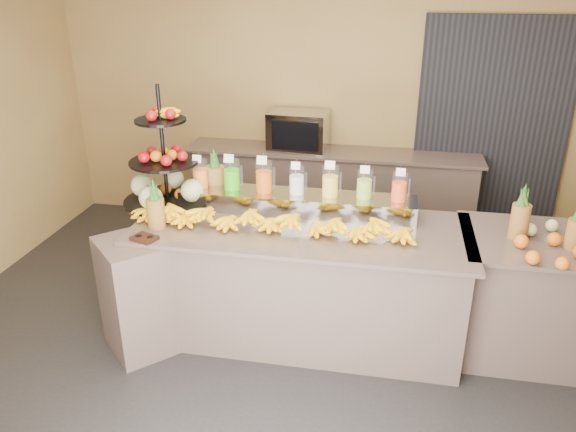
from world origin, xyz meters
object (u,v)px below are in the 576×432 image
(right_fruit_pile, at_px, (546,239))
(oven_warmer, at_px, (299,130))
(condiment_caddy, at_px, (145,238))
(fruit_stand, at_px, (172,178))
(pitcher_tray, at_px, (297,203))
(banana_heap, at_px, (271,218))

(right_fruit_pile, height_order, oven_warmer, oven_warmer)
(condiment_caddy, distance_m, oven_warmer, 2.48)
(fruit_stand, height_order, condiment_caddy, fruit_stand)
(pitcher_tray, height_order, fruit_stand, fruit_stand)
(banana_heap, distance_m, oven_warmer, 2.02)
(fruit_stand, xyz_separation_m, right_fruit_pile, (2.76, -0.24, -0.17))
(banana_heap, relative_size, oven_warmer, 3.60)
(banana_heap, distance_m, fruit_stand, 0.90)
(fruit_stand, bearing_deg, banana_heap, -1.18)
(banana_heap, height_order, right_fruit_pile, right_fruit_pile)
(right_fruit_pile, bearing_deg, oven_warmer, 135.65)
(condiment_caddy, relative_size, right_fruit_pile, 0.36)
(banana_heap, bearing_deg, right_fruit_pile, 0.30)
(right_fruit_pile, bearing_deg, banana_heap, -179.70)
(pitcher_tray, bearing_deg, fruit_stand, -174.55)
(pitcher_tray, bearing_deg, oven_warmer, 99.26)
(condiment_caddy, bearing_deg, oven_warmer, 73.67)
(banana_heap, height_order, condiment_caddy, banana_heap)
(right_fruit_pile, distance_m, oven_warmer, 2.87)
(banana_heap, distance_m, condiment_caddy, 0.91)
(pitcher_tray, distance_m, condiment_caddy, 1.20)
(fruit_stand, distance_m, condiment_caddy, 0.65)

